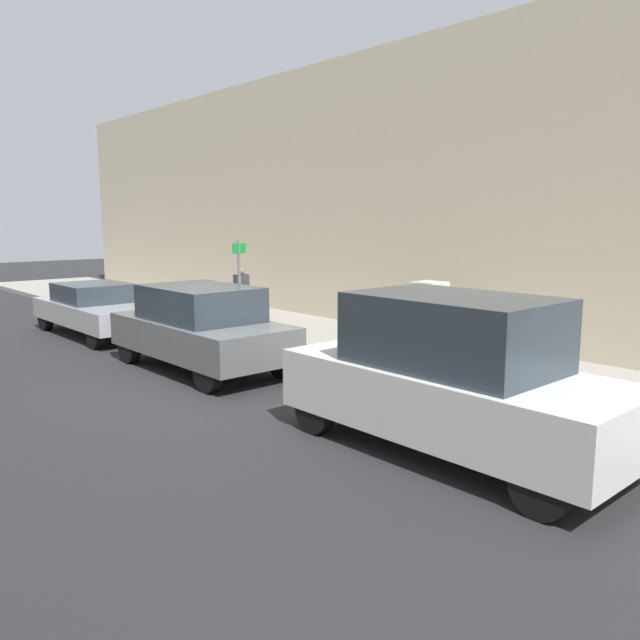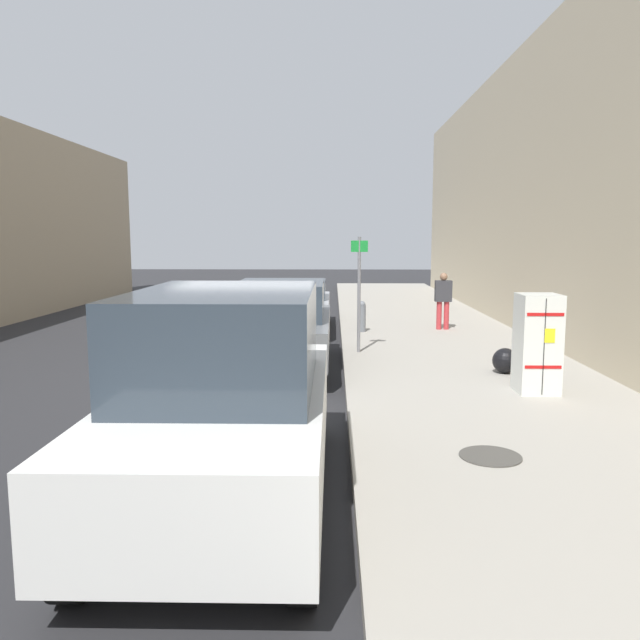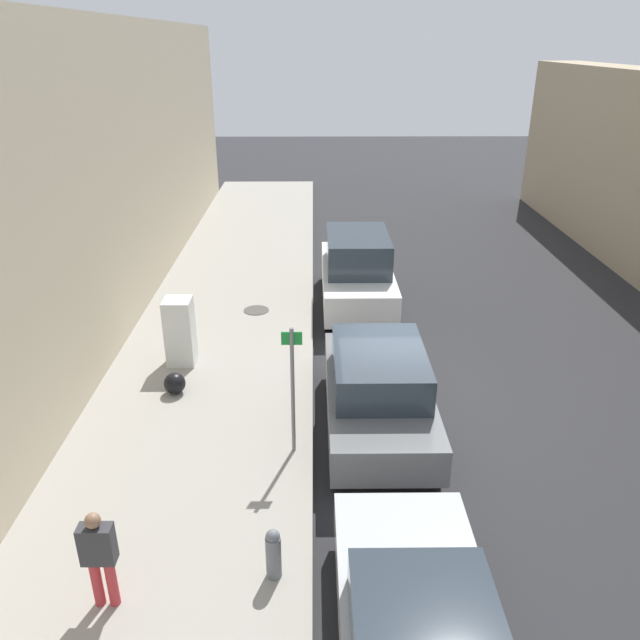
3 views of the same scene
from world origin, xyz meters
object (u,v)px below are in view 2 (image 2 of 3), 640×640
object	(u,v)px
fire_hydrant	(362,316)
parked_sedan_silver	(296,304)
trash_bag	(505,361)
parked_suv_gray	(281,324)
street_sign_post	(359,288)
parked_van_white	(227,398)
discarded_refrigerator	(537,343)
pedestrian_walking_far	(443,298)

from	to	relation	value
fire_hydrant	parked_sedan_silver	xyz separation A→B (m)	(1.81, -1.56, 0.14)
trash_bag	parked_suv_gray	bearing A→B (deg)	-15.36
street_sign_post	parked_van_white	distance (m)	7.45
street_sign_post	trash_bag	xyz separation A→B (m)	(-2.59, 2.06, -1.16)
trash_bag	parked_sedan_silver	bearing A→B (deg)	-57.36
fire_hydrant	street_sign_post	bearing A→B (deg)	86.19
discarded_refrigerator	fire_hydrant	world-z (taller)	discarded_refrigerator
discarded_refrigerator	pedestrian_walking_far	world-z (taller)	discarded_refrigerator
street_sign_post	fire_hydrant	size ratio (longest dim) A/B	3.05
fire_hydrant	parked_van_white	world-z (taller)	parked_van_white
pedestrian_walking_far	parked_suv_gray	xyz separation A→B (m)	(4.02, 4.31, -0.13)
pedestrian_walking_far	parked_van_white	bearing A→B (deg)	139.07
discarded_refrigerator	parked_suv_gray	xyz separation A→B (m)	(4.32, -2.55, -0.06)
fire_hydrant	pedestrian_walking_far	size ratio (longest dim) A/B	0.53
parked_sedan_silver	fire_hydrant	bearing A→B (deg)	139.25
fire_hydrant	parked_sedan_silver	bearing A→B (deg)	-40.75
parked_suv_gray	parked_van_white	size ratio (longest dim) A/B	0.94
street_sign_post	fire_hydrant	xyz separation A→B (m)	(-0.20, -2.95, -0.98)
street_sign_post	fire_hydrant	bearing A→B (deg)	-93.81
street_sign_post	parked_sedan_silver	size ratio (longest dim) A/B	0.52
pedestrian_walking_far	trash_bag	bearing A→B (deg)	161.73
trash_bag	pedestrian_walking_far	xyz separation A→B (m)	(0.19, -5.47, 0.63)
discarded_refrigerator	parked_sedan_silver	world-z (taller)	discarded_refrigerator
street_sign_post	parked_van_white	world-z (taller)	street_sign_post
discarded_refrigerator	trash_bag	world-z (taller)	discarded_refrigerator
parked_suv_gray	parked_van_white	xyz separation A→B (m)	(-0.00, 6.35, 0.14)
pedestrian_walking_far	parked_sedan_silver	distance (m)	4.18
parked_van_white	parked_suv_gray	bearing A→B (deg)	-90.00
street_sign_post	pedestrian_walking_far	xyz separation A→B (m)	(-2.40, -3.41, -0.53)
fire_hydrant	pedestrian_walking_far	world-z (taller)	pedestrian_walking_far
parked_sedan_silver	parked_suv_gray	world-z (taller)	parked_suv_gray
discarded_refrigerator	street_sign_post	xyz separation A→B (m)	(2.70, -3.46, 0.60)
fire_hydrant	parked_van_white	xyz separation A→B (m)	(1.81, 10.21, 0.46)
parked_sedan_silver	parked_van_white	bearing A→B (deg)	90.00
parked_suv_gray	parked_van_white	world-z (taller)	parked_van_white
trash_bag	parked_suv_gray	xyz separation A→B (m)	(4.21, -1.16, 0.50)
trash_bag	parked_suv_gray	distance (m)	4.39
street_sign_post	parked_suv_gray	bearing A→B (deg)	29.27
parked_suv_gray	fire_hydrant	bearing A→B (deg)	-115.15
parked_sedan_silver	discarded_refrigerator	bearing A→B (deg)	118.44
trash_bag	pedestrian_walking_far	world-z (taller)	pedestrian_walking_far
pedestrian_walking_far	parked_van_white	size ratio (longest dim) A/B	0.32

